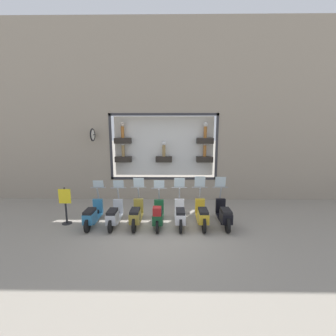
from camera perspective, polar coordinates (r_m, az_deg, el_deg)
The scene contains 10 objects.
ground_plane at distance 8.44m, azimuth -1.80°, elevation -15.02°, with size 120.00×120.00×0.00m, color gray.
building_facade at distance 11.28m, azimuth -1.11°, elevation 14.11°, with size 1.23×36.00×8.60m.
scooter_black_0 at distance 8.67m, azimuth 14.04°, elevation -11.39°, with size 1.81×0.61×1.70m.
scooter_yellow_1 at distance 8.53m, azimuth 8.63°, elevation -11.60°, with size 1.81×0.60×1.71m.
scooter_white_2 at distance 8.45m, azimuth 3.07°, elevation -11.77°, with size 1.80×0.60×1.65m.
scooter_green_3 at distance 8.39m, azimuth -2.56°, elevation -11.81°, with size 1.79×0.61×1.55m.
scooter_olive_4 at distance 8.54m, azimuth -8.08°, elevation -11.60°, with size 1.80×0.60×1.65m.
scooter_silver_5 at distance 8.70m, azimuth -13.47°, elevation -11.52°, with size 1.79×0.61×1.55m.
scooter_teal_6 at distance 8.93m, azimuth -18.61°, elevation -11.18°, with size 1.80×0.61×1.54m.
shop_sign_post at distance 9.35m, azimuth -24.59°, elevation -8.53°, with size 0.36×0.45×1.41m.
Camera 1 is at (-7.64, -0.35, 3.56)m, focal length 24.00 mm.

